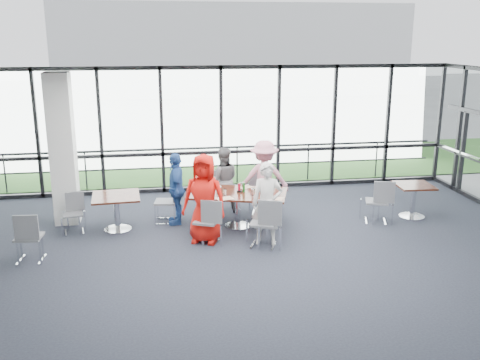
{
  "coord_description": "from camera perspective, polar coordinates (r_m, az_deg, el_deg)",
  "views": [
    {
      "loc": [
        -1.68,
        -8.4,
        3.91
      ],
      "look_at": [
        -0.03,
        1.83,
        1.1
      ],
      "focal_mm": 40.0,
      "sensor_mm": 36.0,
      "label": 1
    }
  ],
  "objects": [
    {
      "name": "chair_main_nr",
      "position": [
        10.16,
        2.5,
        -4.61
      ],
      "size": [
        0.61,
        0.61,
        0.95
      ],
      "primitive_type": null,
      "rotation": [
        0.0,
        0.0,
        -0.39
      ],
      "color": "slate",
      "rests_on": "ground"
    },
    {
      "name": "tumbler_d",
      "position": [
        11.02,
        -3.83,
        -1.19
      ],
      "size": [
        0.06,
        0.06,
        0.13
      ],
      "primitive_type": "cylinder",
      "color": "white",
      "rests_on": "main_table"
    },
    {
      "name": "menu_b",
      "position": [
        10.74,
        3.8,
        -1.97
      ],
      "size": [
        0.39,
        0.36,
        0.0
      ],
      "primitive_type": "cube",
      "rotation": [
        0.0,
        0.0,
        -0.54
      ],
      "color": "silver",
      "rests_on": "main_table"
    },
    {
      "name": "tumbler_b",
      "position": [
        10.91,
        1.42,
        -1.29
      ],
      "size": [
        0.07,
        0.07,
        0.14
      ],
      "primitive_type": "cylinder",
      "color": "white",
      "rests_on": "main_table"
    },
    {
      "name": "guard_rail",
      "position": [
        14.51,
        -2.28,
        1.56
      ],
      "size": [
        12.0,
        0.06,
        0.06
      ],
      "primitive_type": "cylinder",
      "rotation": [
        0.0,
        1.57,
        0.0
      ],
      "color": "#2D2D33",
      "rests_on": "ground"
    },
    {
      "name": "diner_near_left",
      "position": [
        10.32,
        -3.84,
        -1.99
      ],
      "size": [
        1.0,
        0.84,
        1.75
      ],
      "primitive_type": "imported",
      "rotation": [
        0.0,
        0.0,
        -0.38
      ],
      "color": "red",
      "rests_on": "ground"
    },
    {
      "name": "chair_spare_r",
      "position": [
        11.84,
        14.38,
        -2.23
      ],
      "size": [
        0.58,
        0.58,
        0.93
      ],
      "primitive_type": null,
      "rotation": [
        0.0,
        0.0,
        -0.33
      ],
      "color": "slate",
      "rests_on": "ground"
    },
    {
      "name": "diner_far_left",
      "position": [
        12.08,
        -1.83,
        -0.01
      ],
      "size": [
        0.76,
        0.5,
        1.5
      ],
      "primitive_type": "imported",
      "rotation": [
        0.0,
        0.0,
        3.07
      ],
      "color": "slate",
      "rests_on": "ground"
    },
    {
      "name": "apron",
      "position": [
        18.9,
        -3.89,
        3.13
      ],
      "size": [
        80.0,
        70.0,
        0.02
      ],
      "primitive_type": "cube",
      "color": "slate",
      "rests_on": "ground"
    },
    {
      "name": "tumbler_c",
      "position": [
        11.35,
        0.14,
        -0.62
      ],
      "size": [
        0.07,
        0.07,
        0.15
      ],
      "primitive_type": "cylinder",
      "color": "white",
      "rests_on": "main_table"
    },
    {
      "name": "grass_strip",
      "position": [
        16.95,
        -3.25,
        1.84
      ],
      "size": [
        80.0,
        5.0,
        0.01
      ],
      "primitive_type": "cube",
      "color": "#2D6226",
      "rests_on": "ground"
    },
    {
      "name": "chair_main_fl",
      "position": [
        12.2,
        -1.52,
        -1.31
      ],
      "size": [
        0.51,
        0.51,
        0.9
      ],
      "primitive_type": null,
      "rotation": [
        0.0,
        0.0,
        2.98
      ],
      "color": "slate",
      "rests_on": "ground"
    },
    {
      "name": "plate_fr",
      "position": [
        11.34,
        2.66,
        -0.99
      ],
      "size": [
        0.26,
        0.26,
        0.01
      ],
      "primitive_type": "cylinder",
      "color": "white",
      "rests_on": "main_table"
    },
    {
      "name": "diner_near_right",
      "position": [
        10.22,
        2.9,
        -2.55
      ],
      "size": [
        0.67,
        0.55,
        1.61
      ],
      "primitive_type": "imported",
      "rotation": [
        0.0,
        0.0,
        -0.23
      ],
      "color": "silver",
      "rests_on": "ground"
    },
    {
      "name": "ketchup_bottle",
      "position": [
        11.13,
        -0.09,
        -0.84
      ],
      "size": [
        0.06,
        0.06,
        0.18
      ],
      "primitive_type": "cylinder",
      "color": "#AB0A1F",
      "rests_on": "main_table"
    },
    {
      "name": "plate_fl",
      "position": [
        11.54,
        -2.61,
        -0.71
      ],
      "size": [
        0.24,
        0.24,
        0.01
      ],
      "primitive_type": "cylinder",
      "color": "white",
      "rests_on": "main_table"
    },
    {
      "name": "plate_nr",
      "position": [
        10.77,
        2.99,
        -1.88
      ],
      "size": [
        0.26,
        0.26,
        0.01
      ],
      "primitive_type": "cylinder",
      "color": "white",
      "rests_on": "main_table"
    },
    {
      "name": "menu_a",
      "position": [
        10.71,
        -1.66,
        -1.99
      ],
      "size": [
        0.38,
        0.31,
        0.0
      ],
      "primitive_type": "cube",
      "rotation": [
        0.0,
        0.0,
        0.28
      ],
      "color": "silver",
      "rests_on": "main_table"
    },
    {
      "name": "side_table_left",
      "position": [
        11.24,
        -13.07,
        -2.12
      ],
      "size": [
        1.0,
        1.0,
        0.75
      ],
      "rotation": [
        0.0,
        0.0,
        0.06
      ],
      "color": "#340E0D",
      "rests_on": "ground"
    },
    {
      "name": "menu_c",
      "position": [
        11.51,
        0.53,
        -0.77
      ],
      "size": [
        0.38,
        0.35,
        0.0
      ],
      "primitive_type": "cube",
      "rotation": [
        0.0,
        0.0,
        0.58
      ],
      "color": "silver",
      "rests_on": "main_table"
    },
    {
      "name": "green_bottle",
      "position": [
        11.14,
        0.41,
        -0.79
      ],
      "size": [
        0.05,
        0.05,
        0.2
      ],
      "primitive_type": "cylinder",
      "color": "#19671F",
      "rests_on": "main_table"
    },
    {
      "name": "curtain_wall_back",
      "position": [
        13.71,
        -2.02,
        5.45
      ],
      "size": [
        12.0,
        0.1,
        3.2
      ],
      "primitive_type": "cube",
      "color": "white",
      "rests_on": "ground"
    },
    {
      "name": "plate_nl",
      "position": [
        10.93,
        -3.49,
        -1.63
      ],
      "size": [
        0.25,
        0.25,
        0.01
      ],
      "primitive_type": "cylinder",
      "color": "white",
      "rests_on": "main_table"
    },
    {
      "name": "diner_end",
      "position": [
        11.41,
        -6.82,
        -0.91
      ],
      "size": [
        0.53,
        0.92,
        1.54
      ],
      "primitive_type": "imported",
      "rotation": [
        0.0,
        0.0,
        -1.61
      ],
      "color": "#274F95",
      "rests_on": "ground"
    },
    {
      "name": "tumbler_a",
      "position": [
        10.92,
        -1.63,
        -1.31
      ],
      "size": [
        0.07,
        0.07,
        0.13
      ],
      "primitive_type": "cylinder",
      "color": "white",
      "rests_on": "main_table"
    },
    {
      "name": "chair_spare_la",
      "position": [
        10.24,
        -21.58,
        -5.69
      ],
      "size": [
        0.48,
        0.48,
        0.9
      ],
      "primitive_type": null,
      "rotation": [
        0.0,
        0.0,
        -0.09
      ],
      "color": "slate",
      "rests_on": "ground"
    },
    {
      "name": "chair_main_end",
      "position": [
        11.59,
        -7.94,
        -2.31
      ],
      "size": [
        0.51,
        0.51,
        0.92
      ],
      "primitive_type": null,
      "rotation": [
        0.0,
        0.0,
        -1.73
      ],
      "color": "slate",
      "rests_on": "ground"
    },
    {
      "name": "structural_column",
      "position": [
        11.79,
        -18.39,
        3.09
      ],
      "size": [
        0.5,
        0.5,
        3.2
      ],
      "primitive_type": "cube",
      "color": "white",
      "rests_on": "ground"
    },
    {
      "name": "ceiling",
      "position": [
        8.6,
        2.15,
        10.41
      ],
      "size": [
        12.0,
        10.0,
        0.04
      ],
      "primitive_type": "cube",
      "color": "silver",
      "rests_on": "ground"
    },
    {
      "name": "exit_door",
      "position": [
        14.66,
        22.66,
        2.74
      ],
      "size": [
        0.12,
        1.6,
        2.1
      ],
      "primitive_type": "cube",
      "color": "black",
      "rests_on": "ground"
    },
    {
      "name": "chair_main_nl",
      "position": [
        10.36,
        -3.59,
        -4.42
      ],
      "size": [
        0.57,
        0.57,
        0.89
      ],
      "primitive_type": null,
      "rotation": [
        0.0,
        0.0,
        -0.42
      ],
      "color": "slate",
      "rests_on": "ground"
    },
    {
      "name": "wall_front",
      "position": [
        4.45,
        15.19,
        -16.76
      ],
      "size": [
        12.0,
        0.1,
        3.2
      ],
      "primitive_type": "cube",
      "color": "silver",
      "rests_on": "ground"
    },
    {
      "name": "main_table",
      "position": [
        11.16,
        -0.25,
        -1.92
      ],
      "size": [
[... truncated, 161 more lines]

